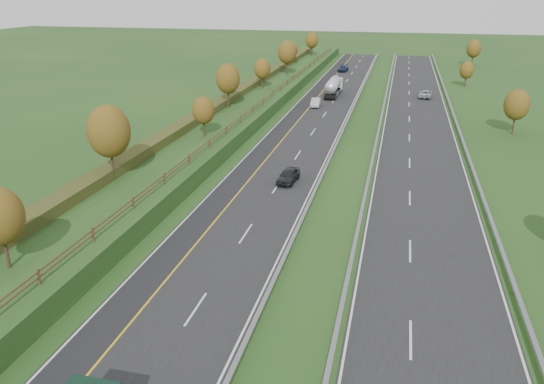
{
  "coord_description": "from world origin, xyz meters",
  "views": [
    {
      "loc": [
        13.3,
        -17.23,
        20.14
      ],
      "look_at": [
        2.43,
        27.93,
        2.2
      ],
      "focal_mm": 35.0,
      "sensor_mm": 36.0,
      "label": 1
    }
  ],
  "objects_px": {
    "car_dark_near": "(288,176)",
    "car_silver_mid": "(316,102)",
    "road_tanker": "(334,86)",
    "car_small_far": "(343,68)",
    "car_oncoming": "(425,94)"
  },
  "relations": [
    {
      "from": "road_tanker",
      "to": "car_dark_near",
      "type": "height_order",
      "value": "road_tanker"
    },
    {
      "from": "car_small_far",
      "to": "road_tanker",
      "type": "bearing_deg",
      "value": -81.89
    },
    {
      "from": "car_dark_near",
      "to": "car_silver_mid",
      "type": "distance_m",
      "value": 40.49
    },
    {
      "from": "car_oncoming",
      "to": "car_small_far",
      "type": "bearing_deg",
      "value": -52.89
    },
    {
      "from": "road_tanker",
      "to": "car_silver_mid",
      "type": "relative_size",
      "value": 2.46
    },
    {
      "from": "car_silver_mid",
      "to": "car_small_far",
      "type": "xyz_separation_m",
      "value": [
        -0.02,
        44.28,
        0.0
      ]
    },
    {
      "from": "road_tanker",
      "to": "car_small_far",
      "type": "xyz_separation_m",
      "value": [
        -1.72,
        32.91,
        -1.07
      ]
    },
    {
      "from": "car_dark_near",
      "to": "car_silver_mid",
      "type": "height_order",
      "value": "car_dark_near"
    },
    {
      "from": "road_tanker",
      "to": "car_small_far",
      "type": "height_order",
      "value": "road_tanker"
    },
    {
      "from": "road_tanker",
      "to": "car_small_far",
      "type": "bearing_deg",
      "value": 93.0
    },
    {
      "from": "car_oncoming",
      "to": "car_dark_near",
      "type": "bearing_deg",
      "value": 78.26
    },
    {
      "from": "road_tanker",
      "to": "car_oncoming",
      "type": "relative_size",
      "value": 2.15
    },
    {
      "from": "car_silver_mid",
      "to": "road_tanker",
      "type": "bearing_deg",
      "value": 79.17
    },
    {
      "from": "car_small_far",
      "to": "car_oncoming",
      "type": "xyz_separation_m",
      "value": [
        19.51,
        -31.04,
        -0.03
      ]
    },
    {
      "from": "road_tanker",
      "to": "car_oncoming",
      "type": "xyz_separation_m",
      "value": [
        17.78,
        1.88,
        -1.1
      ]
    }
  ]
}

